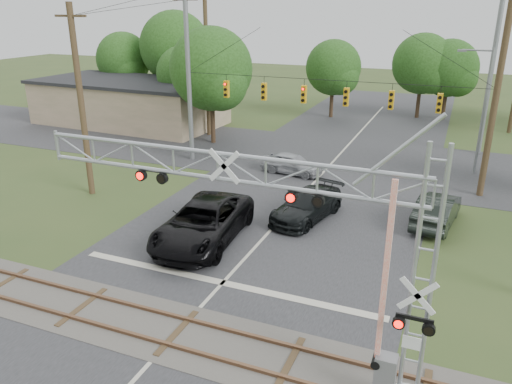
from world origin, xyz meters
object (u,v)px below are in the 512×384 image
at_px(streetlight, 482,105).
at_px(pickup_black, 203,223).
at_px(sedan_silver, 292,163).
at_px(commercial_building, 130,102).
at_px(traffic_signal_span, 340,89).
at_px(crossing_gantry, 292,232).
at_px(car_dark, 307,205).

bearing_deg(streetlight, pickup_black, -126.11).
bearing_deg(sedan_silver, commercial_building, 73.83).
height_order(sedan_silver, commercial_building, commercial_building).
bearing_deg(traffic_signal_span, pickup_black, -106.60).
relative_size(crossing_gantry, commercial_building, 0.68).
xyz_separation_m(sedan_silver, commercial_building, (-18.65, 8.40, 1.31)).
height_order(crossing_gantry, pickup_black, crossing_gantry).
relative_size(pickup_black, sedan_silver, 1.66).
relative_size(traffic_signal_span, car_dark, 3.82).
xyz_separation_m(pickup_black, commercial_building, (-18.04, 19.47, 1.07)).
bearing_deg(car_dark, pickup_black, -117.09).
bearing_deg(commercial_building, crossing_gantry, -44.47).
height_order(crossing_gantry, traffic_signal_span, traffic_signal_span).
distance_m(crossing_gantry, streetlight, 23.29).
bearing_deg(traffic_signal_span, crossing_gantry, -80.24).
relative_size(car_dark, sedan_silver, 1.25).
xyz_separation_m(traffic_signal_span, car_dark, (0.28, -7.04, -4.91)).
height_order(pickup_black, commercial_building, commercial_building).
bearing_deg(commercial_building, car_dark, -32.24).
relative_size(pickup_black, commercial_building, 0.38).
xyz_separation_m(commercial_building, streetlight, (29.56, -3.67, 2.44)).
bearing_deg(streetlight, car_dark, -124.46).
bearing_deg(crossing_gantry, streetlight, 77.70).
bearing_deg(pickup_black, streetlight, 49.26).
xyz_separation_m(crossing_gantry, car_dark, (-2.88, 11.32, -3.93)).
distance_m(crossing_gantry, pickup_black, 10.27).
bearing_deg(traffic_signal_span, commercial_building, 159.38).
height_order(crossing_gantry, car_dark, crossing_gantry).
relative_size(commercial_building, streetlight, 2.20).
distance_m(car_dark, streetlight, 14.35).
relative_size(traffic_signal_span, pickup_black, 2.88).
xyz_separation_m(traffic_signal_span, streetlight, (8.12, 4.39, -1.20)).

